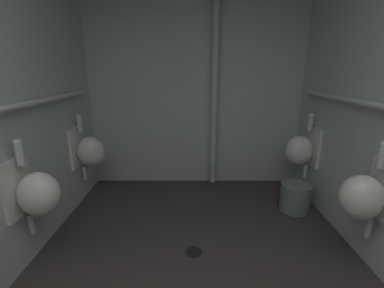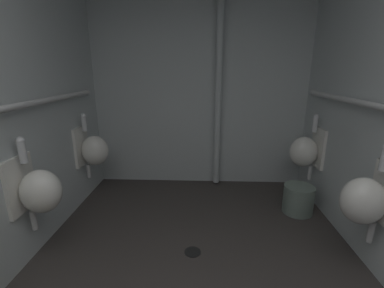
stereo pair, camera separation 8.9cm
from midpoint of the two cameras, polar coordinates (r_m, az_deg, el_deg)
floor at (r=2.31m, az=0.06°, el=-25.56°), size 2.81×3.36×0.08m
wall_back at (r=3.38m, az=0.06°, el=12.19°), size 2.81×0.06×2.53m
urinal_left_mid at (r=2.30m, az=-31.73°, el=-9.03°), size 0.32×0.30×0.76m
urinal_left_far at (r=3.15m, az=-22.25°, el=-1.39°), size 0.32×0.30×0.76m
urinal_right_mid at (r=2.26m, az=32.51°, el=-9.55°), size 0.32×0.30×0.76m
urinal_right_far at (r=3.20m, az=21.99°, el=-1.09°), size 0.32×0.30×0.76m
supply_pipe_left at (r=2.16m, az=-36.55°, el=6.07°), size 0.06×2.58×0.06m
standpipe_back_wall at (r=3.28m, az=4.18°, el=12.02°), size 0.08×0.08×2.48m
floor_drain at (r=2.39m, az=-0.71°, el=-22.41°), size 0.14×0.14×0.01m
waste_bin at (r=3.09m, az=20.79°, el=-10.77°), size 0.31×0.31×0.30m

